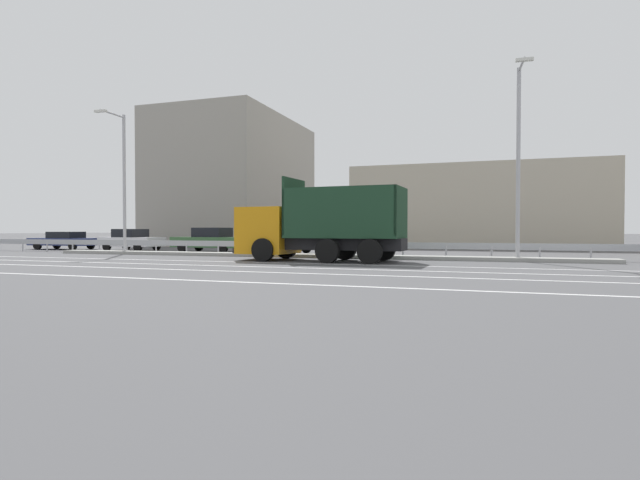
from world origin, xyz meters
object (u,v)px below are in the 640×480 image
at_px(parked_car_2, 211,240).
at_px(parked_car_3, 283,242).
at_px(median_road_sign, 383,232).
at_px(street_lamp_1, 519,154).
at_px(parked_car_0, 65,240).
at_px(parked_car_1, 132,240).
at_px(dump_truck, 301,232).
at_px(street_lamp_0, 122,176).

distance_m(parked_car_2, parked_car_3, 5.14).
xyz_separation_m(median_road_sign, street_lamp_1, (6.13, -0.03, 3.45)).
xyz_separation_m(parked_car_0, parked_car_1, (5.96, -0.20, 0.07)).
bearing_deg(parked_car_2, median_road_sign, -106.21).
xyz_separation_m(dump_truck, street_lamp_0, (-12.07, 2.43, 3.23)).
bearing_deg(dump_truck, median_road_sign, -51.09).
bearing_deg(street_lamp_0, parked_car_2, 49.17).
relative_size(median_road_sign, parked_car_3, 0.62).
xyz_separation_m(dump_truck, parked_car_3, (-3.48, 6.05, -0.64)).
height_order(street_lamp_0, parked_car_0, street_lamp_0).
bearing_deg(parked_car_2, parked_car_0, 91.59).
bearing_deg(median_road_sign, street_lamp_0, -179.87).
bearing_deg(median_road_sign, street_lamp_1, -0.31).
relative_size(street_lamp_1, parked_car_1, 2.02).
bearing_deg(parked_car_3, street_lamp_1, -105.90).
distance_m(dump_truck, parked_car_0, 21.67).
distance_m(parked_car_1, parked_car_2, 6.07).
bearing_deg(parked_car_0, parked_car_3, -95.07).
xyz_separation_m(dump_truck, parked_car_0, (-20.64, 6.56, -0.65)).
bearing_deg(parked_car_1, parked_car_3, 91.28).
bearing_deg(street_lamp_0, parked_car_1, 123.60).
xyz_separation_m(dump_truck, street_lamp_1, (9.42, 2.43, 3.47)).
relative_size(dump_truck, street_lamp_1, 0.90).
relative_size(parked_car_0, parked_car_2, 1.01).
relative_size(street_lamp_1, parked_car_3, 2.19).
relative_size(dump_truck, parked_car_0, 1.57).
xyz_separation_m(dump_truck, parked_car_2, (-8.61, 6.43, -0.54)).
xyz_separation_m(dump_truck, median_road_sign, (3.29, 2.46, 0.02)).
height_order(street_lamp_0, street_lamp_1, street_lamp_1).
distance_m(dump_truck, street_lamp_1, 10.33).
distance_m(median_road_sign, street_lamp_1, 7.03).
xyz_separation_m(median_road_sign, street_lamp_0, (-15.36, -0.03, 3.21)).
xyz_separation_m(median_road_sign, parked_car_0, (-23.93, 4.10, -0.67)).
bearing_deg(street_lamp_1, parked_car_2, 167.49).
height_order(parked_car_0, parked_car_3, parked_car_3).
height_order(dump_truck, street_lamp_0, street_lamp_0).
relative_size(median_road_sign, parked_car_2, 0.50).
bearing_deg(street_lamp_0, dump_truck, -11.38).
relative_size(parked_car_2, parked_car_3, 1.24).
bearing_deg(street_lamp_1, median_road_sign, 179.69).
bearing_deg(street_lamp_1, parked_car_1, 170.74).
height_order(parked_car_0, parked_car_2, parked_car_2).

